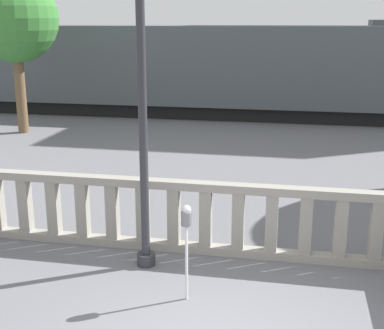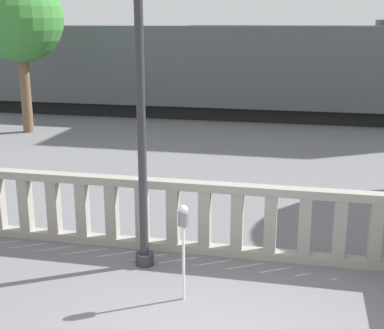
% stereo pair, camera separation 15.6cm
% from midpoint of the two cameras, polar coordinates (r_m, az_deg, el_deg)
% --- Properties ---
extents(balustrade, '(16.22, 0.24, 1.27)m').
position_cam_midpoint_polar(balustrade, '(9.09, 5.33, -5.98)').
color(balustrade, gray).
rests_on(balustrade, ground).
extents(lamppost, '(0.33, 0.33, 6.13)m').
position_cam_midpoint_polar(lamppost, '(8.13, -5.05, 11.03)').
color(lamppost, '#2D2D33').
rests_on(lamppost, ground).
extents(parking_meter, '(0.15, 0.15, 1.44)m').
position_cam_midpoint_polar(parking_meter, '(7.49, -0.32, -6.52)').
color(parking_meter, silver).
rests_on(parking_meter, ground).
extents(train_near, '(22.19, 2.75, 4.25)m').
position_cam_midpoint_polar(train_near, '(22.30, 0.46, 10.16)').
color(train_near, black).
rests_on(train_near, ground).
extents(train_far, '(29.20, 2.61, 3.85)m').
position_cam_midpoint_polar(train_far, '(34.30, -0.55, 11.62)').
color(train_far, black).
rests_on(train_far, ground).
extents(tree_right, '(2.97, 2.97, 5.41)m').
position_cam_midpoint_polar(tree_right, '(19.64, -17.69, 14.54)').
color(tree_right, brown).
rests_on(tree_right, ground).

